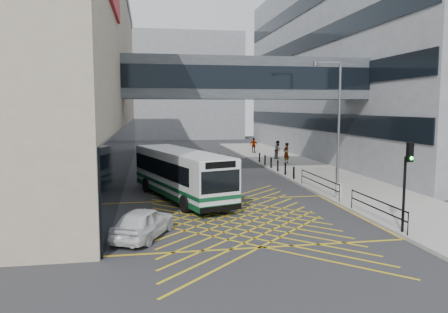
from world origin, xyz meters
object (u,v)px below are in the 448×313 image
street_lamp (336,118)px  litter_bin (339,190)px  bus (180,173)px  traffic_light (407,174)px  car_dark (189,158)px  pedestrian_a (286,153)px  pedestrian_c (254,145)px  pedestrian_b (278,150)px  car_white (143,222)px  car_silver (212,159)px

street_lamp → litter_bin: 4.68m
bus → traffic_light: traffic_light is taller
bus → car_dark: (1.85, 14.45, -0.76)m
car_dark → pedestrian_a: size_ratio=2.55×
pedestrian_a → pedestrian_c: pedestrian_a is taller
pedestrian_c → pedestrian_b: bearing=132.4°
street_lamp → pedestrian_a: street_lamp is taller
car_white → car_silver: 22.71m
car_dark → bus: bearing=72.7°
pedestrian_a → car_dark: bearing=-40.3°
street_lamp → pedestrian_a: size_ratio=4.15×
traffic_light → litter_bin: (0.44, 7.33, -2.07)m
litter_bin → car_dark: bearing=113.9°
bus → car_dark: bus is taller
litter_bin → pedestrian_b: size_ratio=0.44×
bus → traffic_light: size_ratio=2.73×
street_lamp → pedestrian_b: street_lamp is taller
car_white → pedestrian_b: (13.33, 24.90, 0.42)m
traffic_light → pedestrian_c: size_ratio=2.21×
litter_bin → pedestrian_a: pedestrian_a is taller
bus → litter_bin: size_ratio=12.93×
street_lamp → litter_bin: (-0.61, -2.05, -4.16)m
pedestrian_b → pedestrian_a: bearing=-136.2°
pedestrian_a → pedestrian_c: bearing=-120.8°
pedestrian_b → pedestrian_c: bearing=57.8°
pedestrian_c → pedestrian_a: bearing=127.2°
pedestrian_a → litter_bin: bearing=48.7°
pedestrian_b → car_silver: bearing=161.3°
car_white → pedestrian_b: pedestrian_b is taller
car_dark → car_white: bearing=69.8°
street_lamp → litter_bin: bearing=-102.3°
pedestrian_b → car_white: bearing=-159.3°
street_lamp → pedestrian_c: (0.51, 23.46, -3.71)m
car_white → traffic_light: 11.08m
car_white → car_dark: 22.44m
car_white → car_dark: (3.93, 22.09, 0.11)m
pedestrian_a → pedestrian_c: 10.03m
car_white → street_lamp: bearing=-122.9°
traffic_light → pedestrian_b: (2.55, 26.54, -1.55)m
bus → pedestrian_b: (11.25, 17.26, -0.45)m
car_dark → street_lamp: bearing=108.8°
bus → traffic_light: bearing=-65.1°
bus → litter_bin: 9.38m
traffic_light → street_lamp: bearing=69.7°
car_white → pedestrian_c: (12.34, 31.20, 0.36)m
bus → car_dark: bearing=64.5°
car_white → pedestrian_a: pedestrian_a is taller
pedestrian_c → traffic_light: bearing=120.7°
car_dark → car_silver: bearing=164.4°
pedestrian_a → pedestrian_b: size_ratio=1.05×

